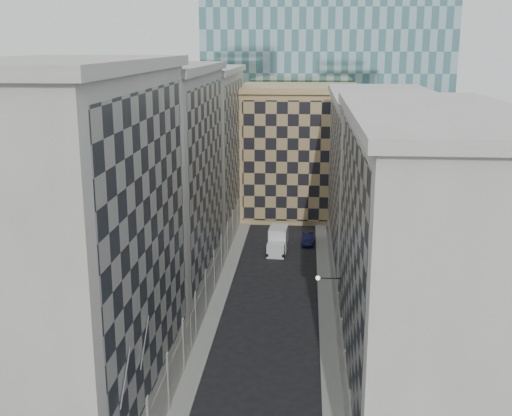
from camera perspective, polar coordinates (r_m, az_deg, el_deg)
The scene contains 13 objects.
sidewalk_west at distance 60.57m, azimuth -3.80°, elevation -9.41°, with size 1.50×100.00×0.15m, color gray.
sidewalk_east at distance 60.03m, azimuth 6.32°, elevation -9.70°, with size 1.50×100.00×0.15m, color gray.
bldg_left_a at distance 40.46m, azimuth -15.93°, elevation -4.42°, with size 10.80×22.80×23.70m.
bldg_left_b at distance 60.90m, azimuth -8.82°, elevation 1.74°, with size 10.80×22.80×22.70m.
bldg_left_c at distance 82.16m, azimuth -5.32°, elevation 4.75°, with size 10.80×22.80×21.70m.
bldg_right_a at distance 42.96m, azimuth 14.81°, elevation -5.35°, with size 10.80×26.80×20.70m.
bldg_right_b at distance 68.83m, azimuth 10.96°, elevation 1.84°, with size 10.80×28.80×19.70m.
tan_block at distance 93.92m, azimuth 3.84°, elevation 5.13°, with size 16.80×14.80×18.80m.
church_tower at distance 106.88m, azimuth 3.00°, elevation 15.69°, with size 7.20×7.20×51.50m.
flagpoles_left at distance 36.07m, azimuth -10.67°, elevation -13.07°, with size 0.10×6.33×2.33m.
bracket_lamp at distance 52.13m, azimuth 5.72°, elevation -6.22°, with size 1.98×0.36×0.36m.
box_truck at distance 77.74m, azimuth 1.95°, elevation -3.01°, with size 2.45×5.38×2.89m.
dark_car at distance 81.06m, azimuth 4.65°, elevation -2.75°, with size 1.40×4.02×1.33m, color #10133B.
Camera 1 is at (3.07, -24.81, 24.47)m, focal length 45.00 mm.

